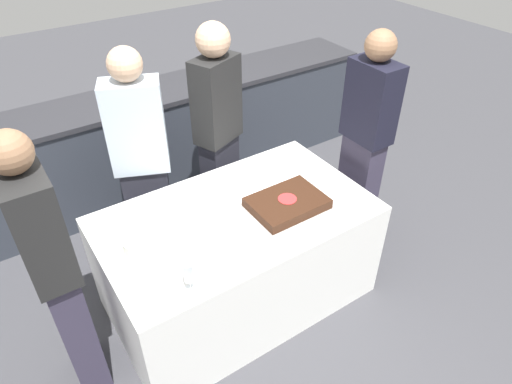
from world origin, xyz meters
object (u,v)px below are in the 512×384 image
(person_cutting_cake, at_px, (218,132))
(person_seated_right, at_px, (364,145))
(person_seated_left, at_px, (55,273))
(cake, at_px, (287,203))
(person_standing_back, at_px, (142,161))
(plate_stack, at_px, (145,242))
(wine_glass, at_px, (188,273))

(person_cutting_cake, relative_size, person_seated_right, 1.00)
(person_seated_left, bearing_deg, cake, -95.43)
(person_cutting_cake, distance_m, person_standing_back, 0.59)
(plate_stack, relative_size, person_standing_back, 0.15)
(wine_glass, bearing_deg, plate_stack, 99.92)
(plate_stack, xyz_separation_m, wine_glass, (0.07, -0.40, 0.07))
(wine_glass, height_order, person_seated_left, person_seated_left)
(cake, height_order, person_cutting_cake, person_cutting_cake)
(cake, distance_m, person_seated_left, 1.35)
(cake, xyz_separation_m, person_standing_back, (-0.59, 0.84, 0.07))
(person_cutting_cake, distance_m, person_seated_right, 1.04)
(wine_glass, xyz_separation_m, person_seated_right, (1.56, 0.39, 0.01))
(cake, height_order, person_standing_back, person_standing_back)
(person_seated_left, distance_m, person_standing_back, 1.03)
(plate_stack, xyz_separation_m, person_seated_right, (1.63, -0.02, 0.08))
(plate_stack, distance_m, person_seated_left, 0.47)
(cake, distance_m, plate_stack, 0.88)
(person_standing_back, bearing_deg, plate_stack, 91.02)
(person_seated_left, relative_size, person_seated_right, 0.98)
(wine_glass, relative_size, person_cutting_cake, 0.11)
(person_cutting_cake, height_order, person_standing_back, person_cutting_cake)
(person_cutting_cake, xyz_separation_m, person_standing_back, (-0.59, 0.00, -0.04))
(plate_stack, relative_size, person_cutting_cake, 0.14)
(person_seated_right, bearing_deg, person_seated_left, -90.00)
(cake, xyz_separation_m, person_seated_left, (-1.34, 0.13, 0.07))
(plate_stack, distance_m, person_cutting_cake, 1.12)
(wine_glass, height_order, person_cutting_cake, person_cutting_cake)
(person_seated_left, bearing_deg, person_standing_back, -46.55)
(person_seated_right, bearing_deg, wine_glass, -76.10)
(cake, relative_size, person_cutting_cake, 0.29)
(cake, relative_size, person_seated_left, 0.30)
(cake, bearing_deg, wine_glass, -162.09)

